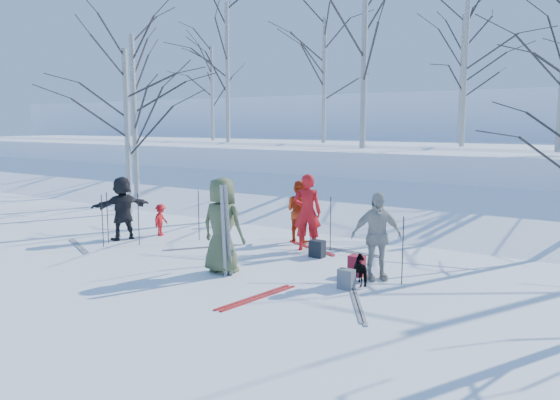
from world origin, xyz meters
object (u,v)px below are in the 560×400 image
Objects in this scene: skier_grey_west at (122,208)px; backpack_red at (357,266)px; skier_red_seated at (161,220)px; backpack_dark at (317,249)px; skier_redor_behind at (299,211)px; skier_olive_center at (222,225)px; skier_red_north at (307,212)px; backpack_grey at (346,279)px; dog at (363,270)px; skier_cream_east at (376,236)px.

skier_grey_west is 4.08× the size of backpack_red.
backpack_dark is (4.87, 0.28, -0.24)m from skier_red_seated.
skier_olive_center is at bearing 103.67° from skier_redor_behind.
skier_red_north reaches higher than backpack_grey.
backpack_grey is (2.28, -2.33, -0.76)m from skier_red_north.
skier_redor_behind is 4.31m from backpack_grey.
skier_red_north reaches higher than dog.
skier_cream_east is at bearing -25.93° from backpack_dark.
skier_red_north is at bearing -102.80° from skier_olive_center.
skier_red_north is 3.11m from dog.
dog is at bearing -36.94° from backpack_dark.
skier_olive_center is 1.24× the size of skier_redor_behind.
backpack_red is at bearing -31.78° from backpack_dark.
skier_grey_west is at bearing -17.97° from skier_olive_center.
skier_olive_center is 4.78× the size of backpack_red.
skier_grey_west reaches higher than dog.
skier_olive_center is at bearing 56.69° from skier_red_north.
skier_red_seated is at bearing -14.78° from skier_red_north.
skier_grey_west is at bearing -49.64° from dog.
skier_red_north is at bearing 145.55° from backpack_red.
dog is at bearing 75.83° from backpack_grey.
skier_grey_west reaches higher than skier_red_seated.
skier_red_seated is 1.12m from skier_grey_west.
backpack_dark is at bearing -117.99° from skier_olive_center.
skier_olive_center reaches higher than skier_redor_behind.
backpack_red is 1.11× the size of backpack_grey.
skier_grey_west is at bearing 138.19° from skier_red_seated.
skier_olive_center reaches higher than backpack_red.
skier_red_north is 3.35m from backpack_grey.
skier_redor_behind is 0.92× the size of skier_cream_east.
skier_olive_center is 3.50m from skier_redor_behind.
skier_red_seated is at bearing 166.68° from backpack_grey.
skier_olive_center is 3.16m from skier_cream_east.
dog is at bearing -142.08° from skier_cream_east.
dog is 2.28m from backpack_dark.
backpack_red is (6.33, -0.62, -0.23)m from skier_red_seated.
skier_cream_east is at bearing -146.79° from dog.
skier_olive_center is 2.90m from backpack_red.
backpack_dark is (-1.46, 0.90, -0.01)m from backpack_red.
skier_red_north is 5.06m from skier_grey_west.
skier_red_seated is at bearing -31.42° from skier_olive_center.
backpack_grey is at bearing 27.43° from dog.
skier_olive_center reaches higher than dog.
skier_red_seated is 6.36m from backpack_red.
skier_grey_west is 6.84m from backpack_red.
skier_olive_center reaches higher than skier_red_seated.
skier_redor_behind reaches higher than backpack_red.
backpack_red is at bearing 120.52° from skier_red_north.
skier_cream_east is at bearing 125.18° from skier_red_north.
skier_grey_west is at bearing -177.42° from backpack_red.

